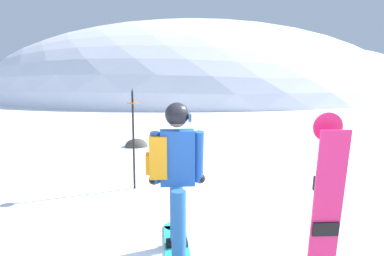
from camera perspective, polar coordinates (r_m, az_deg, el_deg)
The scene contains 6 objects.
ridge_peak_main at distance 37.87m, azimuth 0.10°, elevation 5.45°, with size 40.98×36.88×14.91m.
ridge_peak_far at distance 59.77m, azimuth 21.63°, elevation 5.96°, with size 25.80×23.22×12.60m.
snowboarder_main at distance 3.76m, azimuth -2.89°, elevation -8.00°, with size 0.64×1.84×1.71m.
spare_snowboard at distance 3.61m, azimuth 21.16°, elevation -10.62°, with size 0.28×0.22×1.65m.
piste_marker_near at distance 6.16m, azimuth -9.56°, elevation -0.62°, with size 0.20×0.20×1.79m.
rock_mid at distance 10.07m, azimuth -9.05°, elevation -3.01°, with size 0.65×0.55×0.46m.
Camera 1 is at (-0.46, -2.84, 1.98)m, focal length 32.69 mm.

